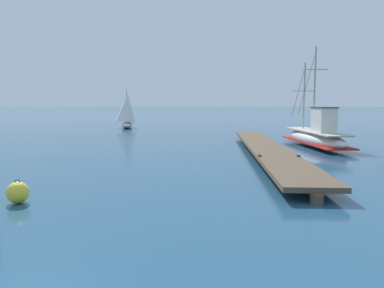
# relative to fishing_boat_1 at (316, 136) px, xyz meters

# --- Properties ---
(floating_dock) EXTENTS (1.93, 19.16, 0.53)m
(floating_dock) POSITION_rel_fishing_boat_1_xyz_m (-3.56, -3.50, -0.31)
(floating_dock) COLOR brown
(floating_dock) RESTS_ON ground
(fishing_boat_1) EXTENTS (2.52, 8.18, 6.07)m
(fishing_boat_1) POSITION_rel_fishing_boat_1_xyz_m (0.00, 0.00, 0.00)
(fishing_boat_1) COLOR silver
(fishing_boat_1) RESTS_ON ground
(mooring_buoy) EXTENTS (0.59, 0.59, 0.66)m
(mooring_buoy) POSITION_rel_fishing_boat_1_xyz_m (-11.64, -13.17, -0.38)
(mooring_buoy) COLOR yellow
(mooring_buoy) RESTS_ON ground
(distant_sailboat) EXTENTS (2.68, 4.32, 3.98)m
(distant_sailboat) POSITION_rel_fishing_boat_1_xyz_m (-15.13, 15.86, 1.12)
(distant_sailboat) COLOR silver
(distant_sailboat) RESTS_ON ground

